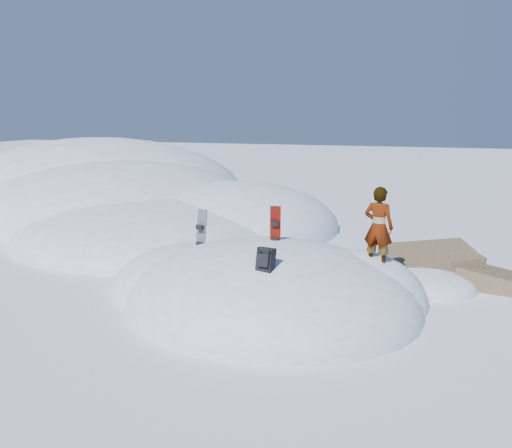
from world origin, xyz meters
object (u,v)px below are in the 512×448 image
(snowboard_red, at_px, (275,234))
(snowboard_dark, at_px, (201,237))
(backpack, at_px, (266,259))
(person, at_px, (378,227))

(snowboard_red, bearing_deg, snowboard_dark, 166.58)
(snowboard_red, xyz_separation_m, backpack, (0.29, -1.77, -0.11))
(snowboard_red, height_order, snowboard_dark, snowboard_red)
(snowboard_dark, bearing_deg, snowboard_red, 10.63)
(backpack, height_order, person, person)
(person, bearing_deg, backpack, 59.49)
(backpack, relative_size, person, 0.30)
(snowboard_red, distance_m, person, 2.40)
(snowboard_red, relative_size, snowboard_dark, 0.94)
(snowboard_dark, bearing_deg, backpack, -27.10)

